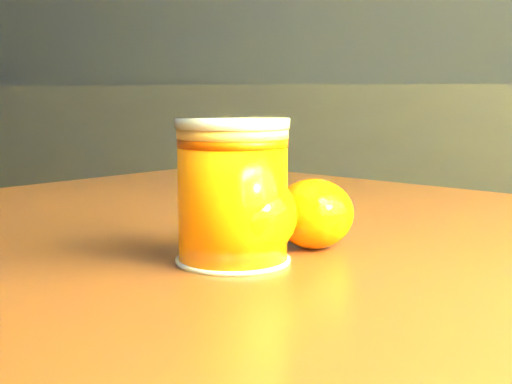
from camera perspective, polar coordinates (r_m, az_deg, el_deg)
The scene contains 5 objects.
kitchen_counter at distance 2.27m, azimuth -1.10°, elevation -2.90°, with size 3.15×0.60×0.90m, color #424246.
table at distance 0.59m, azimuth 7.59°, elevation -13.75°, with size 1.12×0.87×0.77m.
juice_glass at distance 0.49m, azimuth -1.87°, elevation 0.01°, with size 0.08×0.08×0.10m.
orange_front at distance 0.50m, azimuth -1.01°, elevation -1.86°, with size 0.08×0.08×0.07m, color #FD6C05.
orange_back at distance 0.54m, azimuth 4.65°, elevation -1.73°, with size 0.06×0.06×0.05m, color #FD6C05.
Camera 1 is at (1.25, -0.40, 0.89)m, focal length 50.00 mm.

